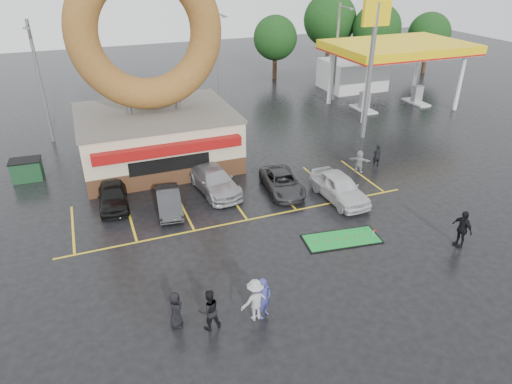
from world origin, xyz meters
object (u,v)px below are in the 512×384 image
object	(u,v)px
car_white	(339,187)
person_blue	(264,298)
donut_shop	(153,100)
putting_green	(342,239)
car_black	(113,195)
streetlight_right	(337,51)
person_cameraman	(462,229)
streetlight_mid	(219,63)
gas_station	(377,61)
streetlight_left	(40,80)
car_silver	(214,180)
shell_sign	(373,41)
car_grey	(282,182)
car_dgrey	(169,201)
dumpster	(27,170)

from	to	relation	value
car_white	person_blue	size ratio (longest dim) A/B	2.52
donut_shop	putting_green	world-z (taller)	donut_shop
donut_shop	car_black	xyz separation A→B (m)	(-3.66, -5.21, -3.78)
streetlight_right	person_cameraman	xyz separation A→B (m)	(-6.97, -24.67, -3.79)
car_white	putting_green	distance (m)	4.44
streetlight_mid	putting_green	xyz separation A→B (m)	(-0.16, -21.09, -4.75)
car_black	gas_station	bearing A→B (deg)	29.48
streetlight_left	person_cameraman	distance (m)	29.84
streetlight_right	car_silver	size ratio (longest dim) A/B	1.80
car_white	person_blue	distance (m)	10.89
shell_sign	car_grey	size ratio (longest dim) A/B	2.45
putting_green	donut_shop	bearing A→B (deg)	117.49
person_blue	streetlight_right	bearing A→B (deg)	27.06
streetlight_mid	car_grey	bearing A→B (deg)	-93.09
car_silver	car_grey	bearing A→B (deg)	-28.30
shell_sign	car_dgrey	bearing A→B (deg)	-160.26
streetlight_mid	car_dgrey	size ratio (longest dim) A/B	2.44
putting_green	dumpster	bearing A→B (deg)	138.56
car_white	streetlight_right	bearing A→B (deg)	59.21
shell_sign	putting_green	size ratio (longest dim) A/B	2.56
dumpster	shell_sign	bearing A→B (deg)	-0.07
gas_station	car_white	bearing A→B (deg)	-129.21
donut_shop	car_dgrey	distance (m)	8.02
streetlight_right	person_blue	bearing A→B (deg)	-124.91
car_grey	person_blue	world-z (taller)	person_blue
gas_station	car_dgrey	size ratio (longest dim) A/B	3.70
car_dgrey	car_silver	distance (m)	3.41
streetlight_left	person_cameraman	xyz separation A→B (m)	(19.03, -22.67, -3.79)
streetlight_right	person_blue	size ratio (longest dim) A/B	4.90
streetlight_right	shell_sign	bearing A→B (deg)	-106.83
gas_station	car_grey	size ratio (longest dim) A/B	3.15
car_white	dumpster	size ratio (longest dim) A/B	2.57
gas_station	car_silver	bearing A→B (deg)	-146.79
gas_station	person_cameraman	world-z (taller)	gas_station
dumpster	car_grey	bearing A→B (deg)	-24.04
shell_sign	streetlight_mid	world-z (taller)	shell_sign
person_blue	person_cameraman	xyz separation A→B (m)	(11.00, 1.07, 0.07)
streetlight_right	car_white	world-z (taller)	streetlight_right
shell_sign	person_blue	xyz separation A→B (m)	(-14.97, -15.83, -6.46)
car_black	streetlight_mid	bearing A→B (deg)	54.17
gas_station	streetlight_right	size ratio (longest dim) A/B	1.52
streetlight_right	car_black	bearing A→B (deg)	-147.99
gas_station	dumpster	bearing A→B (deg)	-166.39
car_silver	car_grey	distance (m)	4.17
donut_shop	putting_green	size ratio (longest dim) A/B	3.26
car_black	car_silver	size ratio (longest dim) A/B	0.81
shell_sign	dumpster	world-z (taller)	shell_sign
streetlight_right	car_dgrey	bearing A→B (deg)	-141.13
car_grey	person_cameraman	bearing A→B (deg)	-48.88
streetlight_left	person_blue	bearing A→B (deg)	-71.32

